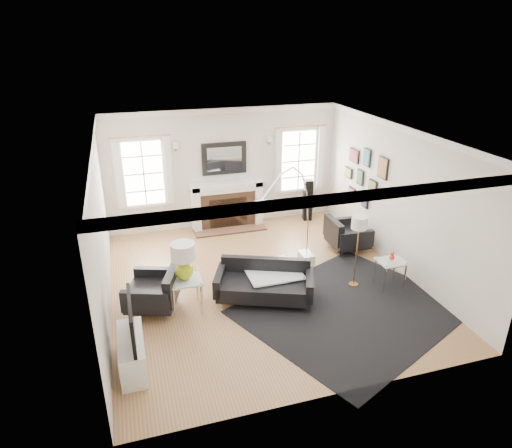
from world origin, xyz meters
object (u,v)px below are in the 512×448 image
object	(u,v)px
armchair_right	(345,235)
armchair_left	(155,292)
coffee_table	(272,271)
arc_floor_lamp	(287,220)
gourd_lamp	(183,259)
fireplace	(227,206)
sofa	(264,283)

from	to	relation	value
armchair_right	armchair_left	bearing A→B (deg)	-164.29
armchair_left	coffee_table	xyz separation A→B (m)	(2.08, 0.02, 0.06)
coffee_table	arc_floor_lamp	world-z (taller)	arc_floor_lamp
armchair_right	coffee_table	distance (m)	2.35
coffee_table	arc_floor_lamp	bearing A→B (deg)	37.41
coffee_table	gourd_lamp	size ratio (longest dim) A/B	1.49
armchair_left	armchair_right	distance (m)	4.29
fireplace	armchair_right	bearing A→B (deg)	-42.24
fireplace	coffee_table	world-z (taller)	fireplace
armchair_left	sofa	bearing A→B (deg)	-6.12
arc_floor_lamp	sofa	bearing A→B (deg)	-139.37
fireplace	armchair_left	world-z (taller)	fireplace
armchair_right	coffee_table	world-z (taller)	armchair_right
armchair_right	arc_floor_lamp	distance (m)	2.09
fireplace	sofa	xyz separation A→B (m)	(-0.13, -3.30, -0.24)
gourd_lamp	armchair_right	bearing A→B (deg)	19.74
fireplace	arc_floor_lamp	distance (m)	2.92
armchair_right	fireplace	bearing A→B (deg)	137.76
sofa	armchair_left	xyz separation A→B (m)	(-1.87, 0.20, 0.04)
sofa	arc_floor_lamp	xyz separation A→B (m)	(0.58, 0.50, 0.93)
armchair_left	coffee_table	world-z (taller)	armchair_left
gourd_lamp	arc_floor_lamp	bearing A→B (deg)	12.78
fireplace	sofa	world-z (taller)	fireplace
fireplace	sofa	bearing A→B (deg)	-92.17
coffee_table	gourd_lamp	bearing A→B (deg)	-174.20
coffee_table	arc_floor_lamp	xyz separation A→B (m)	(0.37, 0.28, 0.84)
gourd_lamp	armchair_left	bearing A→B (deg)	163.56
armchair_right	gourd_lamp	size ratio (longest dim) A/B	1.40
armchair_right	arc_floor_lamp	size ratio (longest dim) A/B	0.40
sofa	armchair_right	world-z (taller)	armchair_right
sofa	gourd_lamp	distance (m)	1.53
armchair_left	arc_floor_lamp	xyz separation A→B (m)	(2.45, 0.30, 0.89)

